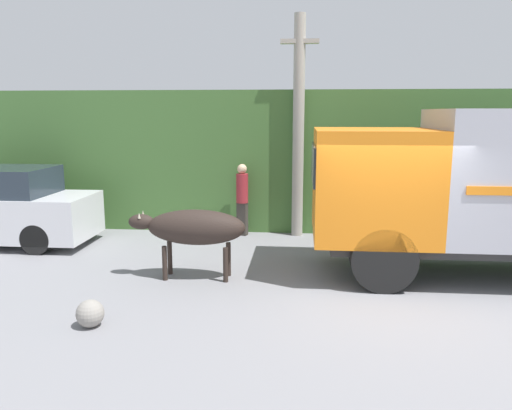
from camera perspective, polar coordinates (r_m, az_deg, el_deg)
name	(u,v)px	position (r m, az deg, el deg)	size (l,w,h in m)	color
ground_plane	(386,293)	(8.88, 14.64, -9.67)	(60.00, 60.00, 0.00)	gray
hillside_embankment	(350,153)	(15.72, 10.66, 5.86)	(32.00, 6.55, 3.55)	#426B33
building_backdrop	(248,174)	(14.03, -0.96, 3.58)	(5.83, 2.70, 2.59)	#C6B793
brown_cow	(194,228)	(9.14, -7.14, -2.60)	(2.16, 0.65, 1.28)	#2D231E
pedestrian_on_hill	(242,195)	(12.26, -1.59, 1.11)	(0.37, 0.37, 1.78)	#38332D
utility_pole	(298,124)	(12.15, 4.88, 9.18)	(0.90, 0.27, 5.27)	#9E998E
roadside_rock	(90,313)	(7.64, -18.43, -11.68)	(0.40, 0.40, 0.40)	gray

